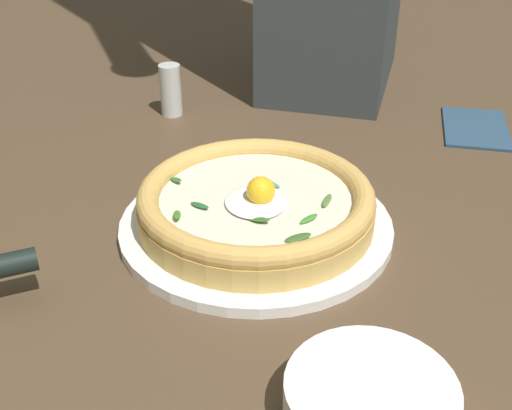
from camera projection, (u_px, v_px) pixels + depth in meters
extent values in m
cube|color=brown|center=(226.00, 268.00, 0.68)|extent=(2.40, 2.40, 0.03)
cylinder|color=white|center=(256.00, 225.00, 0.71)|extent=(0.30, 0.30, 0.01)
cylinder|color=tan|center=(256.00, 211.00, 0.70)|extent=(0.25, 0.25, 0.03)
torus|color=#D7A553|center=(256.00, 196.00, 0.69)|extent=(0.25, 0.25, 0.02)
cylinder|color=#ECE4C8|center=(256.00, 199.00, 0.69)|extent=(0.21, 0.21, 0.00)
ellipsoid|color=white|center=(256.00, 201.00, 0.68)|extent=(0.07, 0.07, 0.01)
sphere|color=yellow|center=(261.00, 191.00, 0.67)|extent=(0.03, 0.03, 0.03)
ellipsoid|color=#276031|center=(200.00, 205.00, 0.67)|extent=(0.02, 0.02, 0.00)
ellipsoid|color=#375D25|center=(298.00, 238.00, 0.62)|extent=(0.02, 0.03, 0.01)
ellipsoid|color=#507736|center=(327.00, 200.00, 0.68)|extent=(0.03, 0.02, 0.00)
ellipsoid|color=#4D8649|center=(268.00, 182.00, 0.72)|extent=(0.03, 0.03, 0.01)
ellipsoid|color=#407F27|center=(177.00, 215.00, 0.66)|extent=(0.03, 0.01, 0.01)
ellipsoid|color=#3A7E2A|center=(308.00, 217.00, 0.65)|extent=(0.02, 0.02, 0.01)
ellipsoid|color=#356625|center=(259.00, 219.00, 0.65)|extent=(0.02, 0.03, 0.01)
ellipsoid|color=#336D33|center=(176.00, 179.00, 0.72)|extent=(0.02, 0.02, 0.01)
cylinder|color=white|center=(370.00, 404.00, 0.48)|extent=(0.13, 0.13, 0.04)
cube|color=#2A465F|center=(476.00, 127.00, 0.94)|extent=(0.16, 0.12, 0.01)
cylinder|color=silver|center=(171.00, 90.00, 0.97)|extent=(0.03, 0.03, 0.08)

